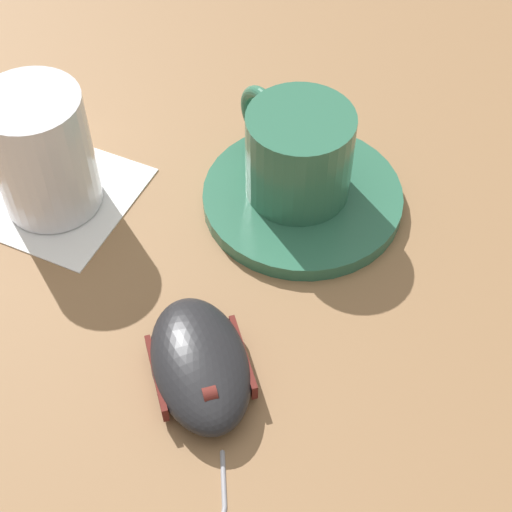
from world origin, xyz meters
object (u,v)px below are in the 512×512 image
object	(u,v)px
saucer	(302,198)
coffee_cup	(297,153)
drinking_glass	(42,152)
computer_mouse	(200,364)

from	to	relation	value
saucer	coffee_cup	distance (m)	0.04
saucer	drinking_glass	size ratio (longest dim) A/B	1.57
saucer	drinking_glass	xyz separation A→B (m)	(-0.19, -0.06, 0.05)
computer_mouse	saucer	bearing A→B (deg)	83.86
computer_mouse	drinking_glass	size ratio (longest dim) A/B	1.23
saucer	computer_mouse	xyz separation A→B (m)	(-0.02, -0.17, 0.01)
drinking_glass	computer_mouse	bearing A→B (deg)	-33.69
computer_mouse	coffee_cup	bearing A→B (deg)	86.39
saucer	computer_mouse	size ratio (longest dim) A/B	1.27
coffee_cup	drinking_glass	size ratio (longest dim) A/B	1.03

